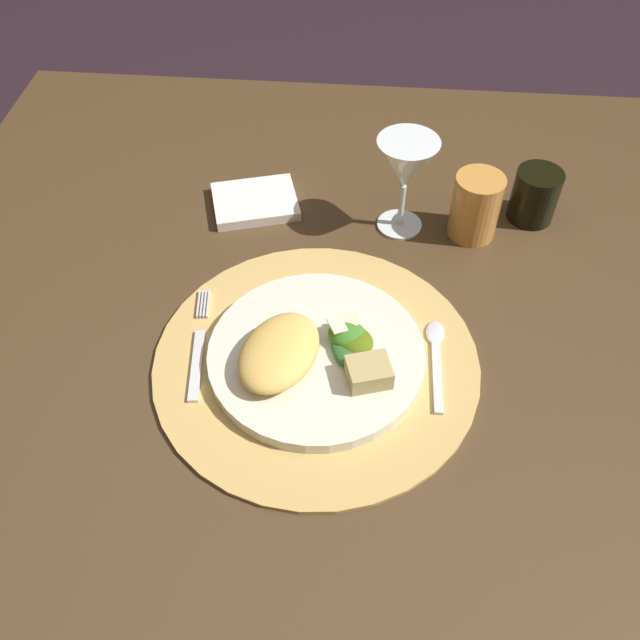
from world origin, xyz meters
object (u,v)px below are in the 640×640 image
Objects in this scene: dining_table at (367,359)px; spoon at (436,351)px; dinner_plate at (316,355)px; dark_tumbler at (535,196)px; fork at (199,348)px; amber_tumbler at (475,206)px; wine_glass at (406,167)px; napkin at (255,202)px.

dining_table is 0.15m from spoon.
dark_tumbler reaches higher than dinner_plate.
fork is 0.42m from amber_tumbler.
wine_glass is at bearing 177.02° from amber_tumbler.
wine_glass reaches higher than amber_tumbler.
amber_tumbler reaches higher than dark_tumbler.
dining_table is at bearing -101.76° from wine_glass.
amber_tumbler is at bearing 76.48° from spoon.
dark_tumbler is at bearing 11.06° from wine_glass.
amber_tumbler is (0.10, -0.01, -0.06)m from wine_glass.
wine_glass is at bearing -168.94° from dark_tumbler.
dark_tumbler is at bearing 25.65° from amber_tumbler.
dinner_plate is at bearing -110.57° from wine_glass.
dinner_plate is 1.81× the size of wine_glass.
dinner_plate is at bearing -123.82° from dining_table.
napkin is at bearing 84.64° from fork.
fork is at bearing -156.17° from dining_table.
dinner_plate is at bearing -170.53° from spoon.
dark_tumbler is at bearing 34.31° from fork.
wine_glass is at bearing 101.05° from spoon.
amber_tumbler is at bearing -2.98° from wine_glass.
dining_table is 9.03× the size of wine_glass.
napkin is at bearing -178.47° from dark_tumbler.
wine_glass reaches higher than spoon.
dinner_plate is 3.34× the size of dark_tumbler.
spoon is 0.25m from wine_glass.
spoon is at bearing 9.47° from dinner_plate.
dinner_plate is 2.13× the size of napkin.
dark_tumbler is at bearing 1.53° from napkin.
wine_glass is 1.85× the size of dark_tumbler.
napkin reaches higher than spoon.
spoon is at bearing -78.95° from wine_glass.
dinner_plate reaches higher than dining_table.
fork is (-0.14, 0.00, -0.01)m from dinner_plate.
amber_tumbler is at bearing 36.30° from fork.
amber_tumbler reaches higher than spoon.
napkin is at bearing 134.88° from spoon.
amber_tumbler reaches higher than fork.
amber_tumbler is (0.34, 0.25, 0.04)m from fork.
napkin is 0.23m from wine_glass.
fork is at bearing -133.20° from wine_glass.
napkin is (0.03, 0.28, -0.00)m from fork.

